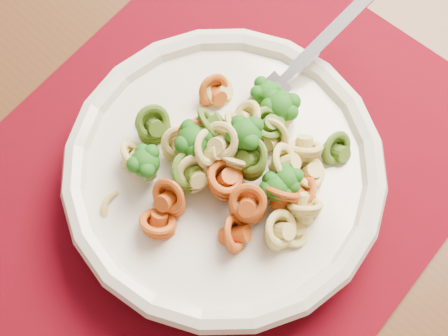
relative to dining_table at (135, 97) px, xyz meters
name	(u,v)px	position (x,y,z in m)	size (l,w,h in m)	color
dining_table	(135,97)	(0.00, 0.00, 0.00)	(1.77, 1.44, 0.73)	#492614
placemat	(211,184)	(0.01, -0.15, 0.09)	(0.46, 0.36, 0.00)	#5F0410
pasta_bowl	(224,173)	(0.02, -0.16, 0.12)	(0.26, 0.26, 0.05)	silver
pasta_broccoli_heap	(224,165)	(0.02, -0.16, 0.14)	(0.22, 0.22, 0.06)	#D8C66A
fork	(272,91)	(0.09, -0.12, 0.13)	(0.19, 0.02, 0.01)	silver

